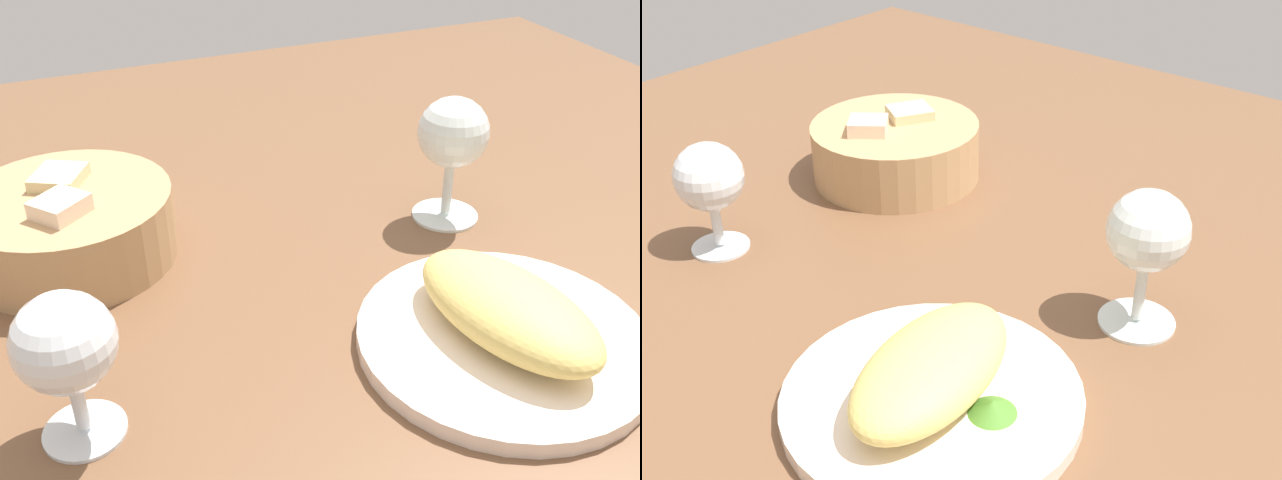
{
  "view_description": "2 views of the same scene",
  "coord_description": "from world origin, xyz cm",
  "views": [
    {
      "loc": [
        -44.19,
        20.63,
        37.89
      ],
      "look_at": [
        6.13,
        -1.08,
        3.48
      ],
      "focal_mm": 40.97,
      "sensor_mm": 36.0,
      "label": 1
    },
    {
      "loc": [
        -44.1,
        -42.37,
        43.4
      ],
      "look_at": [
        7.2,
        0.26,
        3.31
      ],
      "focal_mm": 46.4,
      "sensor_mm": 36.0,
      "label": 2
    }
  ],
  "objects": [
    {
      "name": "wine_glass_far",
      "position": [
        -5.23,
        21.4,
        7.47
      ],
      "size": [
        6.74,
        6.74,
        11.37
      ],
      "color": "silver",
      "rests_on": "ground_plane"
    },
    {
      "name": "wine_glass_near",
      "position": [
        10.38,
        -16.9,
        8.6
      ],
      "size": [
        6.98,
        6.98,
        12.84
      ],
      "color": "silver",
      "rests_on": "ground_plane"
    },
    {
      "name": "plate",
      "position": [
        -8.95,
        -10.24,
        0.7
      ],
      "size": [
        23.08,
        23.08,
        1.4
      ],
      "primitive_type": "cylinder",
      "color": "#F4E1D1",
      "rests_on": "ground_plane"
    },
    {
      "name": "bread_basket",
      "position": [
        17.84,
        19.03,
        3.41
      ],
      "size": [
        19.16,
        19.16,
        8.11
      ],
      "color": "tan",
      "rests_on": "ground_plane"
    },
    {
      "name": "omelette",
      "position": [
        -8.95,
        -10.24,
        3.71
      ],
      "size": [
        18.4,
        11.73,
        4.63
      ],
      "primitive_type": "ellipsoid",
      "rotation": [
        0.0,
        0.0,
        0.17
      ],
      "color": "#E0C567",
      "rests_on": "plate"
    },
    {
      "name": "ground_plane",
      "position": [
        0.0,
        0.0,
        -1.0
      ],
      "size": [
        140.0,
        140.0,
        2.0
      ],
      "primitive_type": "cube",
      "color": "brown"
    },
    {
      "name": "lettuce_garnish",
      "position": [
        -7.85,
        -15.14,
        1.97
      ],
      "size": [
        3.71,
        3.71,
        1.14
      ],
      "primitive_type": "cone",
      "color": "#48812B",
      "rests_on": "plate"
    }
  ]
}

